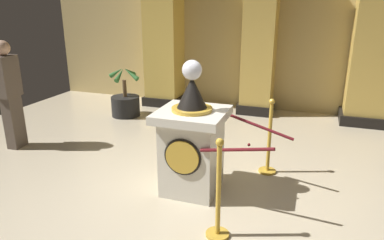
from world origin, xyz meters
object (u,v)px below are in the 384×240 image
object	(u,v)px
pedestal_clock	(192,142)
stanchion_near	(218,203)
stanchion_far	(269,147)
potted_palm_left	(126,103)
bystander_guest	(9,92)

from	to	relation	value
pedestal_clock	stanchion_near	distance (m)	1.01
pedestal_clock	stanchion_far	size ratio (longest dim) A/B	1.55
pedestal_clock	potted_palm_left	bearing A→B (deg)	132.97
stanchion_near	bystander_guest	world-z (taller)	bystander_guest
pedestal_clock	stanchion_far	world-z (taller)	pedestal_clock
bystander_guest	pedestal_clock	bearing A→B (deg)	-7.28
stanchion_near	stanchion_far	world-z (taller)	stanchion_far
stanchion_near	bystander_guest	size ratio (longest dim) A/B	0.62
stanchion_near	pedestal_clock	bearing A→B (deg)	124.52
bystander_guest	potted_palm_left	bearing A→B (deg)	68.19
bystander_guest	stanchion_near	bearing A→B (deg)	-17.98
bystander_guest	stanchion_far	bearing A→B (deg)	5.79
stanchion_near	stanchion_far	size ratio (longest dim) A/B	1.00
pedestal_clock	potted_palm_left	world-z (taller)	pedestal_clock
potted_palm_left	stanchion_near	bearing A→B (deg)	-48.90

